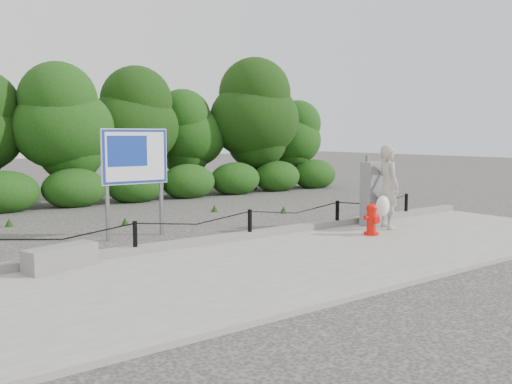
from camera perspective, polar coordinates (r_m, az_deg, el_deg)
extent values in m
plane|color=#2D2B28|center=(11.10, -0.65, -5.33)|extent=(90.00, 90.00, 0.00)
cube|color=gray|center=(9.58, 6.45, -6.94)|extent=(14.00, 4.00, 0.08)
cube|color=slate|center=(11.11, -0.81, -4.53)|extent=(14.00, 0.22, 0.14)
cube|color=black|center=(9.80, -12.61, -4.73)|extent=(0.06, 0.06, 0.60)
cube|color=black|center=(11.03, -0.66, -3.39)|extent=(0.06, 0.06, 0.60)
cube|color=black|center=(12.65, 8.55, -2.25)|extent=(0.06, 0.06, 0.60)
cube|color=black|center=(14.52, 15.53, -1.34)|extent=(0.06, 0.06, 0.60)
cylinder|color=black|center=(9.33, -19.68, -4.10)|extent=(2.50, 0.02, 0.02)
cylinder|color=black|center=(10.32, -6.28, -2.84)|extent=(2.50, 0.02, 0.02)
cylinder|color=black|center=(11.77, 4.27, -1.73)|extent=(2.50, 0.02, 0.02)
cylinder|color=black|center=(13.53, 12.30, -0.85)|extent=(2.50, 0.02, 0.02)
cylinder|color=black|center=(18.26, -19.41, 2.22)|extent=(0.18, 0.18, 2.17)
ellipsoid|color=#224E12|center=(18.23, -19.58, 6.98)|extent=(3.21, 2.78, 3.47)
cylinder|color=black|center=(19.51, -12.74, 2.72)|extent=(0.18, 0.18, 2.23)
ellipsoid|color=#224E12|center=(19.49, -12.84, 7.30)|extent=(3.29, 2.85, 3.56)
cylinder|color=black|center=(21.00, -6.93, 2.60)|extent=(0.18, 0.18, 1.90)
ellipsoid|color=#224E12|center=(20.97, -6.97, 6.24)|extent=(2.82, 2.43, 3.04)
cylinder|color=black|center=(21.68, -0.12, 3.59)|extent=(0.18, 0.18, 2.54)
ellipsoid|color=#224E12|center=(21.68, -0.12, 8.29)|extent=(3.76, 3.25, 4.06)
cylinder|color=black|center=(23.45, 3.82, 2.84)|extent=(0.18, 0.18, 1.79)
ellipsoid|color=#224E12|center=(23.41, 3.84, 5.90)|extent=(2.65, 2.29, 2.86)
cylinder|color=red|center=(11.76, 12.03, -4.29)|extent=(0.37, 0.37, 0.05)
cylinder|color=red|center=(11.72, 12.06, -2.99)|extent=(0.23, 0.23, 0.49)
cylinder|color=red|center=(11.68, 12.09, -1.72)|extent=(0.27, 0.27, 0.05)
ellipsoid|color=red|center=(11.67, 12.09, -1.59)|extent=(0.24, 0.24, 0.15)
cylinder|color=red|center=(11.66, 12.10, -1.17)|extent=(0.06, 0.06, 0.05)
cylinder|color=red|center=(11.62, 11.56, -2.65)|extent=(0.10, 0.11, 0.10)
cylinder|color=red|center=(11.79, 12.57, -2.54)|extent=(0.10, 0.11, 0.10)
cylinder|color=red|center=(11.60, 12.52, -2.95)|extent=(0.15, 0.13, 0.14)
cylinder|color=slate|center=(11.63, 12.40, -3.29)|extent=(0.01, 0.05, 0.11)
imported|color=#A9A091|center=(12.55, 13.75, 0.55)|extent=(0.67, 0.81, 1.89)
ellipsoid|color=white|center=(12.24, 13.20, -1.44)|extent=(0.34, 0.26, 0.45)
cube|color=slate|center=(9.13, -19.85, -6.49)|extent=(1.20, 0.70, 0.36)
cube|color=gray|center=(12.93, 12.24, -0.18)|extent=(0.57, 0.34, 1.48)
cube|color=slate|center=(13.06, 11.58, 0.24)|extent=(0.06, 0.06, 1.63)
cube|color=slate|center=(11.50, -15.44, 0.69)|extent=(0.07, 0.07, 2.32)
cube|color=slate|center=(11.98, -9.98, 1.01)|extent=(0.07, 0.07, 2.32)
cube|color=white|center=(11.65, -12.63, 3.68)|extent=(1.45, 0.07, 1.16)
cube|color=#15329A|center=(11.62, -12.58, 3.67)|extent=(1.42, 0.03, 1.12)
cube|color=#15329A|center=(11.54, -13.37, 4.21)|extent=(0.87, 0.02, 0.64)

